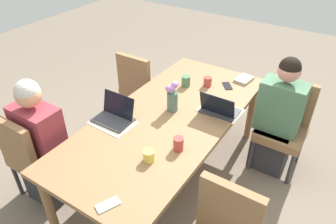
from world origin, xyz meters
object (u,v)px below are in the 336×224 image
Objects in this scene: flower_vase at (172,96)px; coffee_mug_near_left at (186,81)px; person_far_left_near at (44,149)px; coffee_mug_centre_left at (178,144)px; chair_far_right_near at (141,85)px; laptop_near_left_mid at (219,109)px; book_red_cover at (244,79)px; phone_black at (227,86)px; chair_near_left_mid at (285,122)px; dining_table at (168,123)px; coffee_mug_near_right at (149,156)px; chair_far_left_near at (33,154)px; phone_silver at (108,205)px; person_near_left_mid at (277,122)px; laptop_far_left_near at (115,115)px; coffee_mug_centre_right at (208,82)px.

flower_vase is 2.65× the size of coffee_mug_near_left.
person_far_left_near is at bearing 153.01° from coffee_mug_near_left.
coffee_mug_centre_left is (-0.86, -0.43, -0.00)m from coffee_mug_near_left.
laptop_near_left_mid is at bearing -107.38° from chair_far_right_near.
phone_black is (-0.20, 0.09, -0.01)m from book_red_cover.
coffee_mug_centre_left is at bearing 154.88° from chair_near_left_mid.
dining_table is 20.73× the size of coffee_mug_near_left.
coffee_mug_near_right reaches higher than book_red_cover.
flower_vase reaches higher than chair_far_left_near.
phone_silver reaches higher than dining_table.
book_red_cover is (0.97, -0.31, 0.08)m from dining_table.
chair_far_right_near is at bearing 93.71° from person_near_left_mid.
person_near_left_mid is 1.43m from coffee_mug_near_right.
coffee_mug_near_left is (-0.20, 0.90, 0.26)m from person_near_left_mid.
person_near_left_mid is 1.19m from coffee_mug_centre_left.
book_red_cover is (1.25, -0.67, -0.03)m from laptop_far_left_near.
laptop_near_left_mid is at bearing -162.25° from phone_silver.
person_far_left_near is 1.19m from flower_vase.
chair_far_left_near is 1.29m from flower_vase.
person_near_left_mid reaches higher than phone_silver.
chair_far_right_near is at bearing 81.74° from coffee_mug_near_left.
dining_table is 1.08m from person_near_left_mid.
flower_vase is 0.46m from coffee_mug_near_left.
chair_near_left_mid is 1.63m from chair_far_right_near.
chair_far_left_near reaches higher than phone_silver.
phone_silver is (-0.68, 0.09, -0.05)m from coffee_mug_centre_left.
chair_far_left_near is 2.33m from chair_near_left_mid.
chair_near_left_mid is 0.10m from person_near_left_mid.
person_far_left_near is at bearing 131.75° from laptop_near_left_mid.
chair_far_right_near is 8.41× the size of coffee_mug_centre_left.
laptop_far_left_near is at bearing 165.33° from coffee_mug_near_left.
coffee_mug_centre_right reaches higher than dining_table.
phone_silver is (-1.10, -0.22, -0.14)m from flower_vase.
dining_table is at bearing 134.21° from person_near_left_mid.
chair_far_left_near is at bearing 107.73° from phone_black.
flower_vase is at bearing -124.83° from chair_far_right_near.
coffee_mug_centre_left is at bearing -69.05° from person_far_left_near.
chair_near_left_mid is at bearing -45.21° from dining_table.
chair_far_right_near is 0.72m from coffee_mug_near_left.
person_near_left_mid reaches higher than chair_far_left_near.
person_far_left_near reaches higher than coffee_mug_centre_left.
phone_black is at bearing -59.26° from coffee_mug_centre_right.
person_near_left_mid is at bearing -130.79° from phone_black.
laptop_far_left_near is at bearing 64.81° from coffee_mug_near_right.
coffee_mug_near_left is (-0.09, -0.65, 0.29)m from chair_far_right_near.
flower_vase reaches higher than coffee_mug_near_right.
coffee_mug_centre_left reaches higher than phone_silver.
person_near_left_mid is at bearing -46.24° from chair_far_left_near.
laptop_near_left_mid is 3.70× the size of coffee_mug_near_right.
laptop_far_left_near is 0.59m from coffee_mug_near_right.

